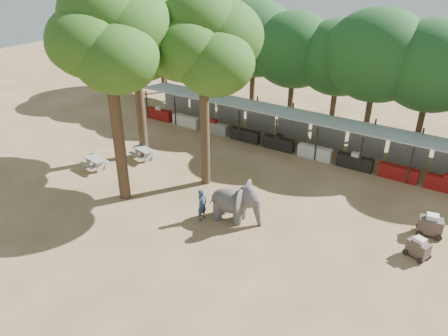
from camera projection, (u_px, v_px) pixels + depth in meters
The scene contains 12 objects.
ground at pixel (186, 248), 21.42m from camera, with size 100.00×100.00×0.00m, color brown.
vendor_stalls at pixel (302, 134), 31.22m from camera, with size 28.00×2.99×2.80m.
yard_tree_left at pixel (134, 35), 27.43m from camera, with size 7.10×6.90×11.02m.
yard_tree_center at pixel (107, 36), 21.79m from camera, with size 7.10×6.90×12.04m.
yard_tree_back at pixel (203, 43), 23.64m from camera, with size 7.10×6.90×11.36m.
backdrop_trees at pixel (335, 59), 33.09m from camera, with size 46.46×5.95×8.33m.
elephant at pixel (236, 202), 23.15m from camera, with size 3.02×2.26×2.26m.
handler at pixel (202, 205), 23.30m from camera, with size 0.65×0.43×1.80m, color #26384C.
picnic_table_near at pixel (95, 162), 28.75m from camera, with size 1.75×1.61×0.79m.
picnic_table_far at pixel (144, 152), 30.08m from camera, with size 1.86×1.74×0.79m.
cart_front at pixel (418, 248), 20.63m from camera, with size 1.29×1.09×1.07m.
cart_back at pixel (431, 225), 22.16m from camera, with size 1.38×1.03×1.22m.
Camera 1 is at (10.89, -13.48, 13.33)m, focal length 35.00 mm.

